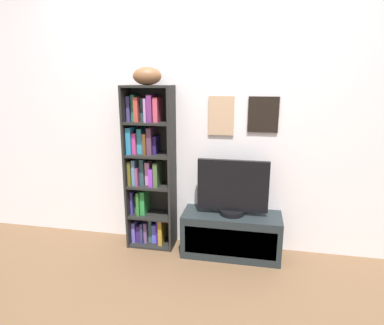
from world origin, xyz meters
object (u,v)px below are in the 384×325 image
(football, at_px, (147,76))
(television, at_px, (233,189))
(bookshelf, at_px, (148,168))
(tv_stand, at_px, (231,234))

(football, distance_m, television, 1.23)
(football, xyz_separation_m, television, (0.77, -0.05, -0.96))
(bookshelf, height_order, television, bookshelf)
(football, height_order, tv_stand, football)
(television, bearing_deg, football, 176.53)
(tv_stand, height_order, television, television)
(football, bearing_deg, bookshelf, 138.86)
(bookshelf, height_order, football, football)
(bookshelf, height_order, tv_stand, bookshelf)
(tv_stand, bearing_deg, football, 176.45)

